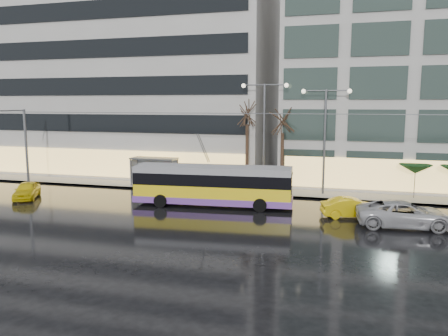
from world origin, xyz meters
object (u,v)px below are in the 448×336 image
at_px(bus_shelter, 151,165).
at_px(taxi_a, 27,190).
at_px(trolleybus, 213,187).
at_px(street_lamp_near, 264,122).

distance_m(bus_shelter, taxi_a, 10.60).
relative_size(trolleybus, bus_shelter, 2.80).
bearing_deg(street_lamp_near, trolleybus, -113.76).
distance_m(trolleybus, bus_shelter, 9.76).
height_order(bus_shelter, taxi_a, bus_shelter).
height_order(trolleybus, street_lamp_near, street_lamp_near).
relative_size(bus_shelter, taxi_a, 1.07).
xyz_separation_m(bus_shelter, taxi_a, (-7.35, -7.53, -1.29)).
bearing_deg(taxi_a, street_lamp_near, -3.54).
relative_size(trolleybus, street_lamp_near, 1.30).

